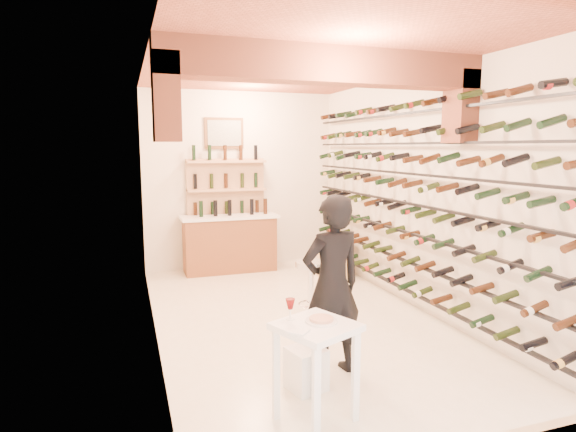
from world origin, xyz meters
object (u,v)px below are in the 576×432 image
object	(u,v)px
white_stool	(306,369)
person	(332,286)
wine_rack	(402,196)
back_counter	(230,242)
tasting_table	(316,341)
crate_lower	(334,268)
chrome_barstool	(310,287)

from	to	relation	value
white_stool	person	xyz separation A→B (m)	(0.35, 0.22, 0.69)
wine_rack	back_counter	distance (m)	3.38
tasting_table	person	distance (m)	0.87
tasting_table	crate_lower	world-z (taller)	tasting_table
back_counter	crate_lower	distance (m)	1.91
wine_rack	back_counter	xyz separation A→B (m)	(-1.83, 2.65, -1.02)
chrome_barstool	white_stool	bearing A→B (deg)	-112.65
wine_rack	chrome_barstool	world-z (taller)	wine_rack
tasting_table	person	xyz separation A→B (m)	(0.45, 0.71, 0.22)
tasting_table	chrome_barstool	world-z (taller)	tasting_table
wine_rack	person	size ratio (longest dim) A/B	3.23
back_counter	chrome_barstool	size ratio (longest dim) A/B	2.18
white_stool	person	size ratio (longest dim) A/B	0.22
chrome_barstool	person	bearing A→B (deg)	-103.28
chrome_barstool	crate_lower	size ratio (longest dim) A/B	1.51
tasting_table	wine_rack	bearing A→B (deg)	22.50
person	white_stool	bearing A→B (deg)	23.42
back_counter	white_stool	world-z (taller)	back_counter
person	crate_lower	size ratio (longest dim) A/B	3.42
white_stool	chrome_barstool	bearing A→B (deg)	67.35
wine_rack	tasting_table	distance (m)	3.26
wine_rack	tasting_table	world-z (taller)	wine_rack
person	crate_lower	xyz separation A→B (m)	(1.48, 3.23, -0.73)
wine_rack	person	world-z (taller)	wine_rack
back_counter	white_stool	size ratio (longest dim) A/B	4.39
white_stool	chrome_barstool	distance (m)	1.77
white_stool	back_counter	bearing A→B (deg)	87.02
crate_lower	chrome_barstool	bearing A→B (deg)	-122.31
back_counter	crate_lower	bearing A→B (deg)	-31.48
wine_rack	tasting_table	size ratio (longest dim) A/B	5.78
wine_rack	tasting_table	xyz separation A→B (m)	(-2.17, -2.26, -0.88)
chrome_barstool	crate_lower	distance (m)	2.18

